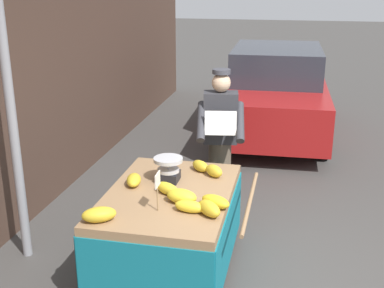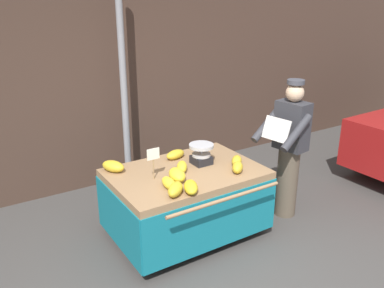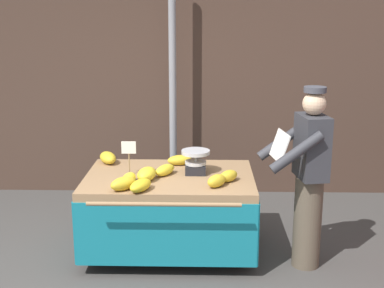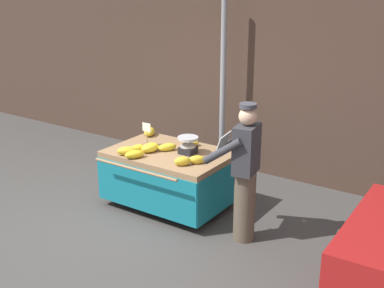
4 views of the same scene
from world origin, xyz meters
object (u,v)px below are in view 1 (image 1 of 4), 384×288
object	(u,v)px
banana_cart	(170,213)
banana_bunch_2	(134,180)
street_pole	(11,114)
banana_bunch_0	(209,209)
price_sign	(158,183)
banana_bunch_1	(99,215)
weighing_scale	(168,169)
banana_bunch_7	(200,166)
parked_car	(275,91)
vendor_person	(220,143)
banana_bunch_6	(190,207)
banana_bunch_8	(167,188)
banana_bunch_3	(182,196)
banana_bunch_4	(214,171)
banana_bunch_5	(216,202)

from	to	relation	value
banana_cart	banana_bunch_2	xyz separation A→B (m)	(0.08, 0.37, 0.27)
street_pole	banana_bunch_0	world-z (taller)	street_pole
price_sign	banana_bunch_1	size ratio (longest dim) A/B	1.23
weighing_scale	banana_bunch_1	bearing A→B (deg)	160.33
banana_bunch_2	banana_bunch_7	world-z (taller)	banana_bunch_7
banana_cart	banana_bunch_0	world-z (taller)	banana_bunch_0
banana_bunch_0	parked_car	bearing A→B (deg)	-3.15
banana_bunch_7	parked_car	distance (m)	4.17
price_sign	banana_bunch_0	size ratio (longest dim) A/B	1.30
weighing_scale	vendor_person	bearing A→B (deg)	-18.01
street_pole	banana_bunch_2	xyz separation A→B (m)	(0.14, -1.11, -0.62)
banana_bunch_6	parked_car	bearing A→B (deg)	-5.05
street_pole	banana_bunch_8	world-z (taller)	street_pole
vendor_person	banana_bunch_6	bearing A→B (deg)	-179.81
banana_cart	banana_bunch_3	world-z (taller)	banana_bunch_3
vendor_person	banana_bunch_1	bearing A→B (deg)	161.20
banana_bunch_8	vendor_person	distance (m)	1.36
banana_cart	price_sign	distance (m)	0.60
price_sign	banana_bunch_4	xyz separation A→B (m)	(0.84, -0.33, -0.19)
banana_bunch_1	banana_bunch_8	xyz separation A→B (m)	(0.63, -0.40, -0.01)
price_sign	banana_bunch_1	bearing A→B (deg)	124.71
weighing_scale	price_sign	size ratio (longest dim) A/B	0.82
banana_bunch_4	vendor_person	distance (m)	0.85
weighing_scale	banana_bunch_2	world-z (taller)	weighing_scale
banana_bunch_1	vendor_person	size ratio (longest dim) A/B	0.16
street_pole	banana_bunch_1	world-z (taller)	street_pole
banana_cart	weighing_scale	bearing A→B (deg)	16.16
banana_bunch_1	street_pole	bearing A→B (deg)	59.84
street_pole	banana_bunch_3	world-z (taller)	street_pole
banana_bunch_2	banana_bunch_3	size ratio (longest dim) A/B	0.92
banana_bunch_0	parked_car	distance (m)	5.09
banana_bunch_2	vendor_person	xyz separation A→B (m)	(1.21, -0.63, 0.02)
banana_bunch_1	banana_bunch_5	size ratio (longest dim) A/B	1.01
banana_bunch_2	parked_car	size ratio (longest dim) A/B	0.07
banana_bunch_1	banana_bunch_7	size ratio (longest dim) A/B	1.25
banana_bunch_2	banana_bunch_3	world-z (taller)	banana_bunch_3
price_sign	street_pole	bearing A→B (deg)	77.10
banana_bunch_3	banana_bunch_0	bearing A→B (deg)	-123.30
price_sign	banana_bunch_8	bearing A→B (deg)	1.82
banana_bunch_4	parked_car	bearing A→B (deg)	-5.12
banana_bunch_0	parked_car	xyz separation A→B (m)	(5.08, -0.28, -0.11)
street_pole	banana_bunch_8	size ratio (longest dim) A/B	11.25
banana_bunch_3	banana_bunch_8	distance (m)	0.23
price_sign	banana_bunch_2	world-z (taller)	price_sign
banana_bunch_2	banana_bunch_8	distance (m)	0.38
weighing_scale	banana_bunch_7	distance (m)	0.41
weighing_scale	banana_bunch_5	size ratio (longest dim) A/B	1.03
banana_cart	banana_bunch_1	size ratio (longest dim) A/B	6.00
banana_bunch_7	banana_bunch_8	bearing A→B (deg)	163.10
vendor_person	parked_car	xyz separation A→B (m)	(3.41, -0.45, -0.12)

